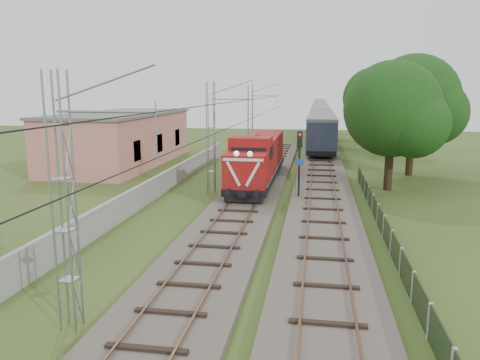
# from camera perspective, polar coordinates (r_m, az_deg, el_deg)

# --- Properties ---
(ground) EXTENTS (140.00, 140.00, 0.00)m
(ground) POSITION_cam_1_polar(r_m,az_deg,el_deg) (22.42, -2.77, -8.41)
(ground) COLOR #354A1C
(ground) RESTS_ON ground
(track_main) EXTENTS (4.20, 70.00, 0.45)m
(track_main) POSITION_cam_1_polar(r_m,az_deg,el_deg) (28.96, 0.13, -3.55)
(track_main) COLOR #6B6054
(track_main) RESTS_ON ground
(track_side) EXTENTS (4.20, 80.00, 0.45)m
(track_side) POSITION_cam_1_polar(r_m,az_deg,el_deg) (41.32, 9.91, 0.66)
(track_side) COLOR #6B6054
(track_side) RESTS_ON ground
(catenary) EXTENTS (3.31, 70.00, 8.00)m
(catenary) POSITION_cam_1_polar(r_m,az_deg,el_deg) (33.68, -3.47, 5.15)
(catenary) COLOR gray
(catenary) RESTS_ON ground
(boundary_wall) EXTENTS (0.25, 40.00, 1.50)m
(boundary_wall) POSITION_cam_1_polar(r_m,az_deg,el_deg) (35.11, -9.08, -0.18)
(boundary_wall) COLOR #9E9E99
(boundary_wall) RESTS_ON ground
(station_building) EXTENTS (8.40, 20.40, 5.22)m
(station_building) POSITION_cam_1_polar(r_m,az_deg,el_deg) (48.98, -14.20, 4.96)
(station_building) COLOR tan
(station_building) RESTS_ON ground
(fence) EXTENTS (0.12, 32.00, 1.20)m
(fence) POSITION_cam_1_polar(r_m,az_deg,el_deg) (24.89, 17.16, -5.48)
(fence) COLOR black
(fence) RESTS_ON ground
(locomotive) EXTENTS (2.84, 16.21, 4.12)m
(locomotive) POSITION_cam_1_polar(r_m,az_deg,el_deg) (37.04, 2.29, 2.72)
(locomotive) COLOR black
(locomotive) RESTS_ON ground
(coach_rake) EXTENTS (3.29, 123.01, 3.80)m
(coach_rake) POSITION_cam_1_polar(r_m,az_deg,el_deg) (110.33, 9.70, 8.28)
(coach_rake) COLOR black
(coach_rake) RESTS_ON ground
(signal_post) EXTENTS (0.52, 0.41, 4.76)m
(signal_post) POSITION_cam_1_polar(r_m,az_deg,el_deg) (31.57, 7.27, 3.28)
(signal_post) COLOR black
(signal_post) RESTS_ON ground
(tree_a) EXTENTS (7.39, 7.04, 9.59)m
(tree_a) POSITION_cam_1_polar(r_m,az_deg,el_deg) (36.29, 18.20, 8.10)
(tree_a) COLOR #352915
(tree_a) RESTS_ON ground
(tree_b) EXTENTS (8.10, 7.71, 10.50)m
(tree_b) POSITION_cam_1_polar(r_m,az_deg,el_deg) (43.40, 20.55, 9.08)
(tree_b) COLOR #352915
(tree_b) RESTS_ON ground
(tree_c) EXTENTS (6.91, 6.58, 8.96)m
(tree_c) POSITION_cam_1_polar(r_m,az_deg,el_deg) (57.66, 16.97, 8.61)
(tree_c) COLOR #352915
(tree_c) RESTS_ON ground
(tree_d) EXTENTS (6.53, 6.22, 8.46)m
(tree_d) POSITION_cam_1_polar(r_m,az_deg,el_deg) (67.83, 16.20, 8.66)
(tree_d) COLOR #352915
(tree_d) RESTS_ON ground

